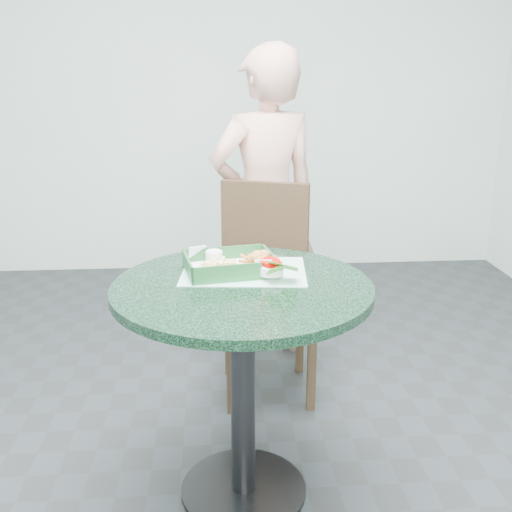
{
  "coord_description": "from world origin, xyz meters",
  "views": [
    {
      "loc": [
        -0.09,
        -1.74,
        1.41
      ],
      "look_at": [
        0.05,
        0.1,
        0.83
      ],
      "focal_mm": 42.0,
      "sensor_mm": 36.0,
      "label": 1
    }
  ],
  "objects": [
    {
      "name": "sauce_ramekin",
      "position": [
        -0.08,
        0.15,
        0.8
      ],
      "size": [
        0.06,
        0.06,
        0.03
      ],
      "rotation": [
        0.0,
        0.0,
        -0.41
      ],
      "color": "white",
      "rests_on": "food_basket"
    },
    {
      "name": "food_basket",
      "position": [
        -0.03,
        0.11,
        0.77
      ],
      "size": [
        0.28,
        0.21,
        0.06
      ],
      "rotation": [
        0.0,
        0.0,
        0.18
      ],
      "color": "#1D5628",
      "rests_on": "placemat"
    },
    {
      "name": "cafe_table",
      "position": [
        0.0,
        0.0,
        0.58
      ],
      "size": [
        0.81,
        0.81,
        0.75
      ],
      "color": "black",
      "rests_on": "floor"
    },
    {
      "name": "fries_pile",
      "position": [
        -0.07,
        0.08,
        0.79
      ],
      "size": [
        0.11,
        0.12,
        0.04
      ],
      "primitive_type": null,
      "rotation": [
        0.0,
        0.0,
        0.09
      ],
      "color": "#E4D17B",
      "rests_on": "food_basket"
    },
    {
      "name": "garnish_cup",
      "position": [
        0.09,
        0.01,
        0.79
      ],
      "size": [
        0.11,
        0.11,
        0.05
      ],
      "rotation": [
        0.0,
        0.0,
        -0.27
      ],
      "color": "silver",
      "rests_on": "food_basket"
    },
    {
      "name": "crab_sandwich",
      "position": [
        0.05,
        0.07,
        0.8
      ],
      "size": [
        0.11,
        0.11,
        0.07
      ],
      "rotation": [
        0.0,
        0.0,
        0.15
      ],
      "color": "tan",
      "rests_on": "food_basket"
    },
    {
      "name": "placemat",
      "position": [
        0.01,
        0.12,
        0.75
      ],
      "size": [
        0.43,
        0.34,
        0.0
      ],
      "primitive_type": "cube",
      "rotation": [
        0.0,
        0.0,
        -0.09
      ],
      "color": "#97D0BE",
      "rests_on": "cafe_table"
    },
    {
      "name": "dining_chair",
      "position": [
        0.15,
        0.76,
        0.53
      ],
      "size": [
        0.4,
        0.4,
        0.93
      ],
      "rotation": [
        0.0,
        0.0,
        -0.33
      ],
      "color": "black",
      "rests_on": "floor"
    },
    {
      "name": "diner_person",
      "position": [
        0.17,
        1.08,
        0.77
      ],
      "size": [
        0.65,
        0.53,
        1.54
      ],
      "primitive_type": "imported",
      "rotation": [
        0.0,
        0.0,
        3.46
      ],
      "color": "#D79B89",
      "rests_on": "floor"
    },
    {
      "name": "floor",
      "position": [
        0.0,
        0.0,
        0.0
      ],
      "size": [
        4.0,
        5.0,
        0.02
      ],
      "primitive_type": "cube",
      "color": "#303335",
      "rests_on": "ground"
    },
    {
      "name": "wall_back",
      "position": [
        0.0,
        2.5,
        1.4
      ],
      "size": [
        4.0,
        0.04,
        2.8
      ],
      "primitive_type": "cube",
      "color": "silver",
      "rests_on": "ground"
    }
  ]
}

